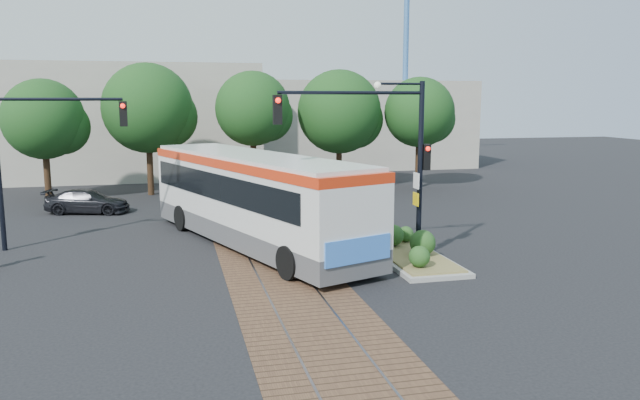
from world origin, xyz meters
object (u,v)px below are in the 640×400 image
Objects in this scene: traffic_island at (412,251)px; signal_pole_left at (30,147)px; parked_car at (88,201)px; signal_pole_main at (387,142)px; city_bus at (253,195)px.

signal_pole_left is (-13.19, 4.89, 3.54)m from traffic_island.
signal_pole_main is at bearing -122.89° from parked_car.
signal_pole_main is at bearing 174.64° from traffic_island.
traffic_island is at bearing -20.36° from signal_pole_left.
signal_pole_left is (-8.07, 1.36, 1.89)m from city_bus.
signal_pole_left is 8.16m from parked_car.
parked_car is (-11.27, 12.22, -3.57)m from signal_pole_main.
city_bus is at bearing 140.37° from signal_pole_main.
parked_car reaches higher than traffic_island.
traffic_island is 17.35m from parked_car.
signal_pole_left is at bearing -172.98° from parked_car.
traffic_island is at bearing -120.77° from parked_car.
signal_pole_left reaches higher than city_bus.
traffic_island is 0.87× the size of signal_pole_left.
city_bus is at bearing 145.37° from traffic_island.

